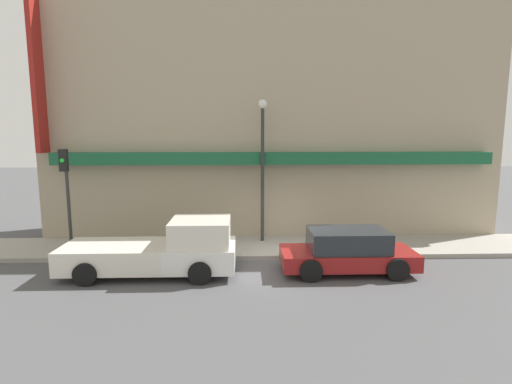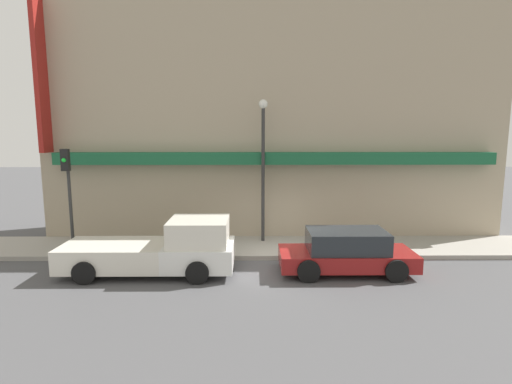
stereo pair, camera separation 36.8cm
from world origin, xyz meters
TOP-DOWN VIEW (x-y plane):
  - ground_plane at (0.00, 0.00)m, footprint 80.00×80.00m
  - sidewalk at (0.00, 1.42)m, footprint 36.00×2.83m
  - building at (-0.01, 4.31)m, footprint 19.80×3.80m
  - pickup_truck at (-3.98, -1.25)m, footprint 5.63×2.22m
  - parked_car at (2.20, -1.25)m, footprint 4.44×2.01m
  - fire_hydrant at (1.89, 0.46)m, footprint 0.21×0.21m
  - street_lamp at (-0.50, 2.10)m, footprint 0.36×0.36m
  - traffic_light at (-7.77, 0.62)m, footprint 0.28×0.42m

SIDE VIEW (x-z plane):
  - ground_plane at x=0.00m, z-range 0.00..0.00m
  - sidewalk at x=0.00m, z-range 0.00..0.17m
  - fire_hydrant at x=1.89m, z-range 0.17..0.91m
  - parked_car at x=2.20m, z-range -0.01..1.43m
  - pickup_truck at x=-3.98m, z-range -0.11..1.72m
  - traffic_light at x=-7.77m, z-range 0.89..4.78m
  - street_lamp at x=-0.50m, z-range 0.88..6.65m
  - building at x=-0.01m, z-range -0.01..10.65m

